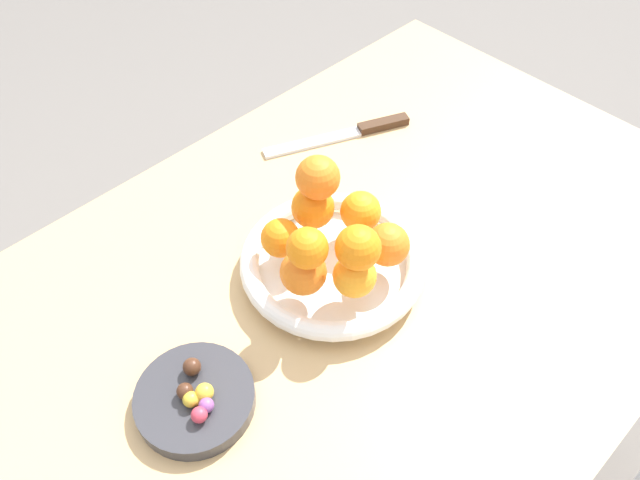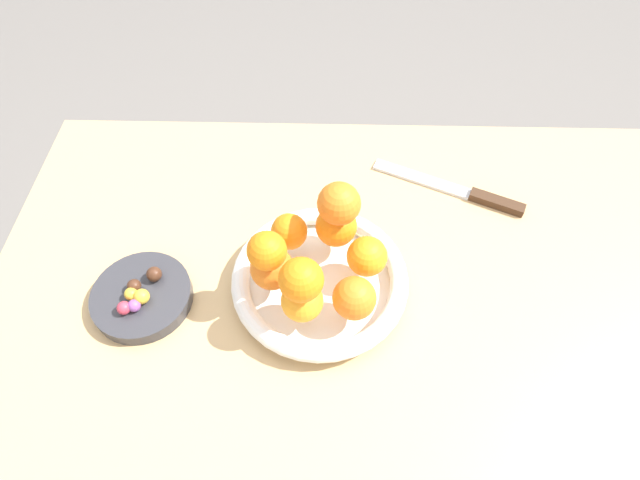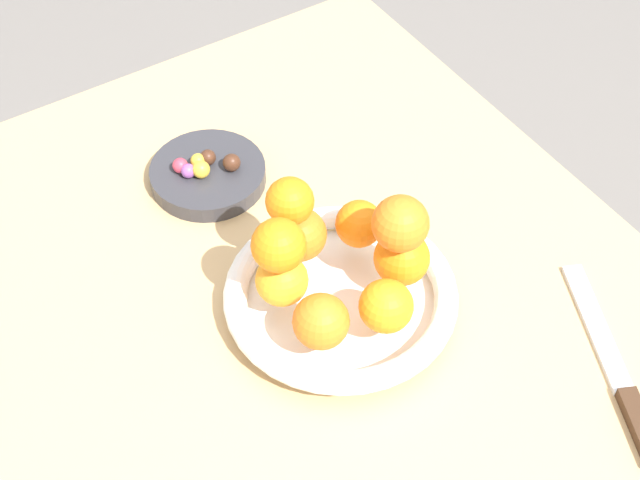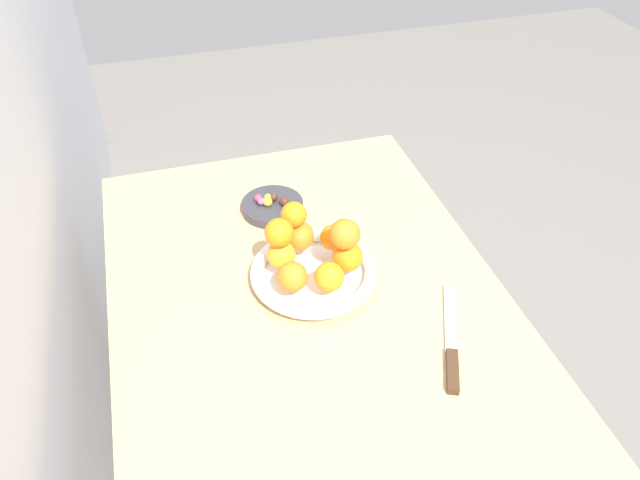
# 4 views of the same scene
# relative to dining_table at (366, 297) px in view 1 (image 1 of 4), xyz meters

# --- Properties ---
(ground_plane) EXTENTS (6.00, 6.00, 0.00)m
(ground_plane) POSITION_rel_dining_table_xyz_m (0.00, 0.00, -0.65)
(ground_plane) COLOR slate
(dining_table) EXTENTS (1.10, 0.76, 0.74)m
(dining_table) POSITION_rel_dining_table_xyz_m (0.00, 0.00, 0.00)
(dining_table) COLOR tan
(dining_table) RESTS_ON ground_plane
(fruit_bowl) EXTENTS (0.25, 0.25, 0.04)m
(fruit_bowl) POSITION_rel_dining_table_xyz_m (0.05, -0.02, 0.11)
(fruit_bowl) COLOR white
(fruit_bowl) RESTS_ON dining_table
(candy_dish) EXTENTS (0.14, 0.14, 0.02)m
(candy_dish) POSITION_rel_dining_table_xyz_m (0.31, 0.01, 0.10)
(candy_dish) COLOR #333338
(candy_dish) RESTS_ON dining_table
(orange_0) EXTENTS (0.06, 0.06, 0.06)m
(orange_0) POSITION_rel_dining_table_xyz_m (-0.01, -0.03, 0.16)
(orange_0) COLOR orange
(orange_0) RESTS_ON fruit_bowl
(orange_1) EXTENTS (0.06, 0.06, 0.06)m
(orange_1) POSITION_rel_dining_table_xyz_m (0.03, -0.08, 0.16)
(orange_1) COLOR orange
(orange_1) RESTS_ON fruit_bowl
(orange_2) EXTENTS (0.05, 0.05, 0.05)m
(orange_2) POSITION_rel_dining_table_xyz_m (0.10, -0.07, 0.15)
(orange_2) COLOR orange
(orange_2) RESTS_ON fruit_bowl
(orange_3) EXTENTS (0.06, 0.06, 0.06)m
(orange_3) POSITION_rel_dining_table_xyz_m (0.12, -0.01, 0.16)
(orange_3) COLOR orange
(orange_3) RESTS_ON fruit_bowl
(orange_4) EXTENTS (0.06, 0.06, 0.06)m
(orange_4) POSITION_rel_dining_table_xyz_m (0.08, 0.04, 0.16)
(orange_4) COLOR orange
(orange_4) RESTS_ON fruit_bowl
(orange_5) EXTENTS (0.06, 0.06, 0.06)m
(orange_5) POSITION_rel_dining_table_xyz_m (0.01, 0.03, 0.16)
(orange_5) COLOR orange
(orange_5) RESTS_ON fruit_bowl
(orange_6) EXTENTS (0.06, 0.06, 0.06)m
(orange_6) POSITION_rel_dining_table_xyz_m (0.07, 0.04, 0.21)
(orange_6) COLOR orange
(orange_6) RESTS_ON orange_4
(orange_7) EXTENTS (0.05, 0.05, 0.05)m
(orange_7) POSITION_rel_dining_table_xyz_m (0.12, -0.00, 0.21)
(orange_7) COLOR orange
(orange_7) RESTS_ON orange_3
(orange_8) EXTENTS (0.06, 0.06, 0.06)m
(orange_8) POSITION_rel_dining_table_xyz_m (0.03, -0.08, 0.22)
(orange_8) COLOR orange
(orange_8) RESTS_ON orange_1
(candy_ball_0) EXTENTS (0.02, 0.02, 0.02)m
(candy_ball_0) POSITION_rel_dining_table_xyz_m (0.32, 0.01, 0.12)
(candy_ball_0) COLOR gold
(candy_ball_0) RESTS_ON candy_dish
(candy_ball_1) EXTENTS (0.02, 0.02, 0.02)m
(candy_ball_1) POSITION_rel_dining_table_xyz_m (0.32, 0.03, 0.12)
(candy_ball_1) COLOR #C6384C
(candy_ball_1) RESTS_ON candy_dish
(candy_ball_2) EXTENTS (0.02, 0.02, 0.02)m
(candy_ball_2) POSITION_rel_dining_table_xyz_m (0.29, -0.02, 0.12)
(candy_ball_2) COLOR #472819
(candy_ball_2) RESTS_ON candy_dish
(candy_ball_3) EXTENTS (0.01, 0.01, 0.01)m
(candy_ball_3) POSITION_rel_dining_table_xyz_m (0.31, 0.02, 0.12)
(candy_ball_3) COLOR gold
(candy_ball_3) RESTS_ON candy_dish
(candy_ball_4) EXTENTS (0.02, 0.02, 0.02)m
(candy_ball_4) POSITION_rel_dining_table_xyz_m (0.30, 0.02, 0.12)
(candy_ball_4) COLOR gold
(candy_ball_4) RESTS_ON candy_dish
(candy_ball_5) EXTENTS (0.02, 0.02, 0.02)m
(candy_ball_5) POSITION_rel_dining_table_xyz_m (0.31, 0.03, 0.12)
(candy_ball_5) COLOR #8C4C99
(candy_ball_5) RESTS_ON candy_dish
(candy_ball_6) EXTENTS (0.02, 0.02, 0.02)m
(candy_ball_6) POSITION_rel_dining_table_xyz_m (0.31, 0.00, 0.12)
(candy_ball_6) COLOR #472819
(candy_ball_6) RESTS_ON candy_dish
(knife) EXTENTS (0.25, 0.12, 0.01)m
(knife) POSITION_rel_dining_table_xyz_m (-0.18, -0.21, 0.09)
(knife) COLOR #3F2819
(knife) RESTS_ON dining_table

